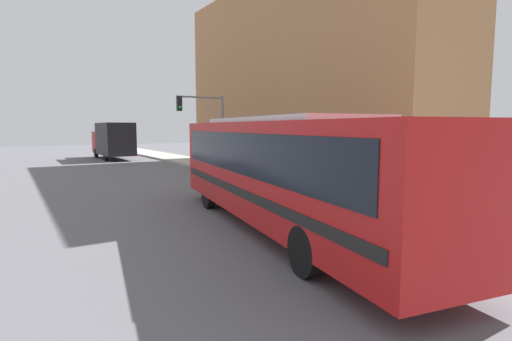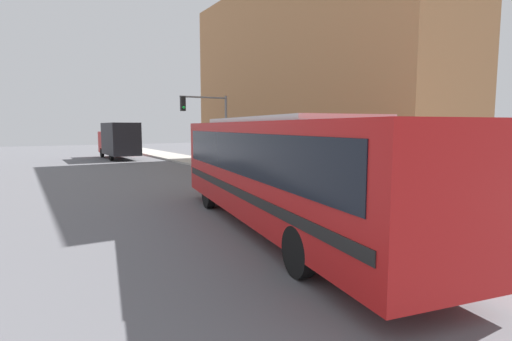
{
  "view_description": "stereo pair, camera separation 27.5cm",
  "coord_description": "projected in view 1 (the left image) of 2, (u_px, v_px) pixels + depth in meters",
  "views": [
    {
      "loc": [
        -6.95,
        -9.94,
        2.98
      ],
      "look_at": [
        0.63,
        2.26,
        1.4
      ],
      "focal_mm": 28.0,
      "sensor_mm": 36.0,
      "label": 1
    },
    {
      "loc": [
        -6.71,
        -10.08,
        2.98
      ],
      "look_at": [
        0.63,
        2.26,
        1.4
      ],
      "focal_mm": 28.0,
      "sensor_mm": 36.0,
      "label": 2
    }
  ],
  "objects": [
    {
      "name": "traffic_light_pole",
      "position": [
        206.0,
        118.0,
        25.85
      ],
      "size": [
        3.28,
        0.35,
        4.84
      ],
      "color": "slate",
      "rests_on": "sidewalk"
    },
    {
      "name": "sidewalk",
      "position": [
        198.0,
        162.0,
        32.42
      ],
      "size": [
        3.15,
        70.0,
        0.16
      ],
      "color": "#B7B2A8",
      "rests_on": "ground_plane"
    },
    {
      "name": "city_bus",
      "position": [
        282.0,
        165.0,
        11.34
      ],
      "size": [
        4.63,
        12.71,
        3.24
      ],
      "rotation": [
        0.0,
        0.0,
        -0.17
      ],
      "color": "red",
      "rests_on": "ground_plane"
    },
    {
      "name": "delivery_truck",
      "position": [
        113.0,
        140.0,
        36.61
      ],
      "size": [
        2.4,
        7.64,
        3.32
      ],
      "color": "black",
      "rests_on": "ground_plane"
    },
    {
      "name": "building_facade",
      "position": [
        301.0,
        76.0,
        27.71
      ],
      "size": [
        6.0,
        22.79,
        12.92
      ],
      "color": "#B27A4C",
      "rests_on": "ground_plane"
    },
    {
      "name": "fire_hydrant",
      "position": [
        300.0,
        178.0,
        19.5
      ],
      "size": [
        0.21,
        0.28,
        0.68
      ],
      "color": "red",
      "rests_on": "sidewalk"
    },
    {
      "name": "parking_meter",
      "position": [
        257.0,
        160.0,
        22.76
      ],
      "size": [
        0.14,
        0.14,
        1.38
      ],
      "color": "slate",
      "rests_on": "sidewalk"
    },
    {
      "name": "ground_plane",
      "position": [
        277.0,
        223.0,
        12.36
      ],
      "size": [
        120.0,
        120.0,
        0.0
      ],
      "primitive_type": "plane",
      "color": "slate"
    }
  ]
}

